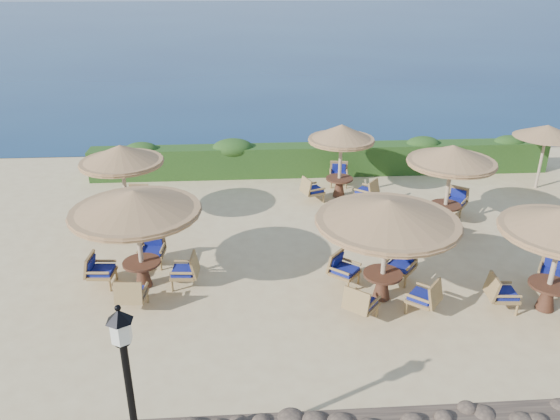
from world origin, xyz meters
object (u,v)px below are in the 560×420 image
object	(u,v)px
cafe_set_3	(122,167)
cafe_set_5	(451,166)
extra_parasol	(547,131)
cafe_set_0	(136,218)
cafe_set_4	(341,149)
cafe_set_1	(387,227)
lamp_post	(132,409)

from	to	relation	value
cafe_set_3	cafe_set_5	bearing A→B (deg)	-3.85
extra_parasol	cafe_set_0	distance (m)	14.80
cafe_set_4	cafe_set_5	world-z (taller)	same
cafe_set_0	cafe_set_1	distance (m)	6.07
extra_parasol	cafe_set_4	world-z (taller)	cafe_set_4
lamp_post	cafe_set_4	distance (m)	12.72
cafe_set_1	cafe_set_0	bearing A→B (deg)	170.74
cafe_set_1	cafe_set_5	xyz separation A→B (m)	(2.99, 4.05, 0.04)
extra_parasol	cafe_set_5	size ratio (longest dim) A/B	0.88
extra_parasol	cafe_set_0	xyz separation A→B (m)	(-13.53, -5.99, -0.25)
extra_parasol	cafe_set_4	size ratio (longest dim) A/B	0.88
cafe_set_4	cafe_set_5	distance (m)	3.92
extra_parasol	cafe_set_4	distance (m)	7.53
extra_parasol	cafe_set_1	xyz separation A→B (m)	(-7.54, -6.97, -0.21)
cafe_set_3	cafe_set_5	world-z (taller)	same
cafe_set_0	cafe_set_1	xyz separation A→B (m)	(5.99, -0.98, 0.04)
cafe_set_0	cafe_set_3	distance (m)	3.90
lamp_post	cafe_set_0	distance (m)	6.09
lamp_post	cafe_set_5	bearing A→B (deg)	48.45
cafe_set_0	cafe_set_3	world-z (taller)	same
extra_parasol	cafe_set_3	distance (m)	14.77
cafe_set_3	cafe_set_4	size ratio (longest dim) A/B	1.04
cafe_set_4	lamp_post	bearing A→B (deg)	-113.61
cafe_set_0	cafe_set_5	world-z (taller)	same
cafe_set_0	cafe_set_4	distance (m)	8.25
cafe_set_1	extra_parasol	bearing A→B (deg)	42.73
lamp_post	cafe_set_3	bearing A→B (deg)	101.58
cafe_set_0	cafe_set_4	size ratio (longest dim) A/B	1.18
lamp_post	cafe_set_3	distance (m)	9.97
lamp_post	cafe_set_3	world-z (taller)	lamp_post
cafe_set_5	cafe_set_1	bearing A→B (deg)	-126.44
cafe_set_0	cafe_set_1	size ratio (longest dim) A/B	0.94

